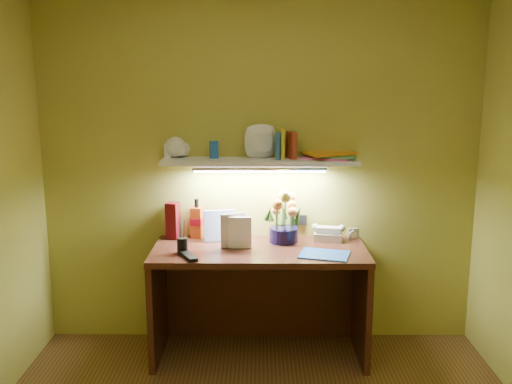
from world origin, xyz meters
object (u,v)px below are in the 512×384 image
telephone (329,232)px  desk_clock (353,233)px  desk (259,302)px  flower_bouquet (284,217)px  whisky_bottle (197,218)px

telephone → desk_clock: 0.18m
desk_clock → telephone: bearing=-179.0°
desk → flower_bouquet: bearing=44.1°
telephone → desk_clock: bearing=23.9°
whisky_bottle → desk: bearing=-30.2°
desk → whisky_bottle: size_ratio=5.06×
desk → whisky_bottle: whisky_bottle is taller
telephone → whisky_bottle: (-0.91, 0.06, 0.08)m
desk → flower_bouquet: size_ratio=4.08×
desk → desk_clock: bearing=20.1°
desk_clock → whisky_bottle: (-1.08, 0.02, 0.10)m
telephone → desk_clock: size_ratio=2.56×
whisky_bottle → flower_bouquet: bearing=-8.9°
flower_bouquet → whisky_bottle: 0.61m
desk_clock → desk: bearing=-172.2°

